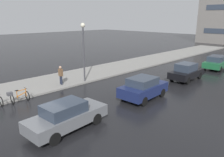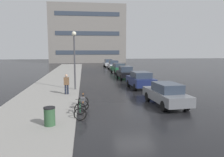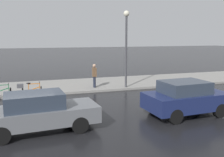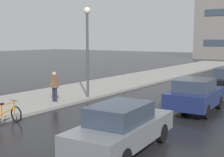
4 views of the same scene
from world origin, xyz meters
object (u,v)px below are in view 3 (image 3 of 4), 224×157
at_px(bicycle_second, 29,90).
at_px(pedestrian, 94,75).
at_px(car_grey, 39,112).
at_px(streetlamp, 126,38).
at_px(bicycle_nearest, 1,93).
at_px(car_navy, 186,98).

height_order(bicycle_second, pedestrian, pedestrian).
relative_size(car_grey, streetlamp, 0.85).
bearing_deg(streetlamp, car_grey, -43.65).
distance_m(bicycle_nearest, streetlamp, 8.44).
bearing_deg(streetlamp, car_navy, 5.23).
bearing_deg(pedestrian, bicycle_nearest, -78.70).
bearing_deg(car_grey, car_navy, 90.31).
bearing_deg(pedestrian, car_navy, 21.23).
bearing_deg(bicycle_second, car_grey, 3.91).
bearing_deg(bicycle_second, bicycle_nearest, -95.74).
height_order(car_grey, streetlamp, streetlamp).
distance_m(bicycle_second, streetlamp, 6.99).
height_order(car_grey, car_navy, car_navy).
bearing_deg(pedestrian, streetlamp, 73.89).
relative_size(bicycle_nearest, car_grey, 0.25).
xyz_separation_m(car_grey, car_navy, (-0.03, 6.48, 0.05)).
distance_m(car_navy, pedestrian, 7.25).
bearing_deg(bicycle_nearest, pedestrian, 101.30).
height_order(pedestrian, streetlamp, streetlamp).
relative_size(pedestrian, streetlamp, 0.33).
height_order(bicycle_nearest, car_navy, car_navy).
xyz_separation_m(bicycle_nearest, bicycle_second, (0.16, 1.56, 0.10)).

